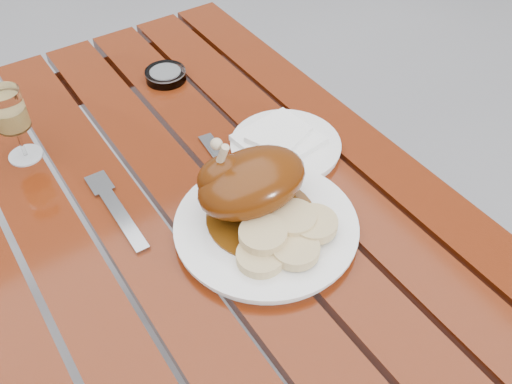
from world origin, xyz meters
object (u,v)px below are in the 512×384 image
at_px(table, 204,315).
at_px(ashtray, 166,75).
at_px(wine_glass, 14,125).
at_px(side_plate, 286,146).
at_px(dinner_plate, 266,227).

relative_size(table, ashtray, 13.52).
relative_size(wine_glass, ashtray, 1.66).
bearing_deg(wine_glass, table, -52.44).
relative_size(side_plate, ashtray, 2.36).
xyz_separation_m(dinner_plate, wine_glass, (-0.27, 0.40, 0.06)).
xyz_separation_m(dinner_plate, ashtray, (0.07, 0.49, 0.00)).
height_order(wine_glass, side_plate, wine_glass).
xyz_separation_m(wine_glass, ashtray, (0.34, 0.08, -0.06)).
distance_m(table, side_plate, 0.44).
xyz_separation_m(table, ashtray, (0.13, 0.35, 0.39)).
relative_size(dinner_plate, wine_glass, 2.06).
bearing_deg(table, wine_glass, 127.56).
distance_m(dinner_plate, wine_glass, 0.49).
xyz_separation_m(wine_glass, side_plate, (0.42, -0.26, -0.07)).
distance_m(table, wine_glass, 0.56).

